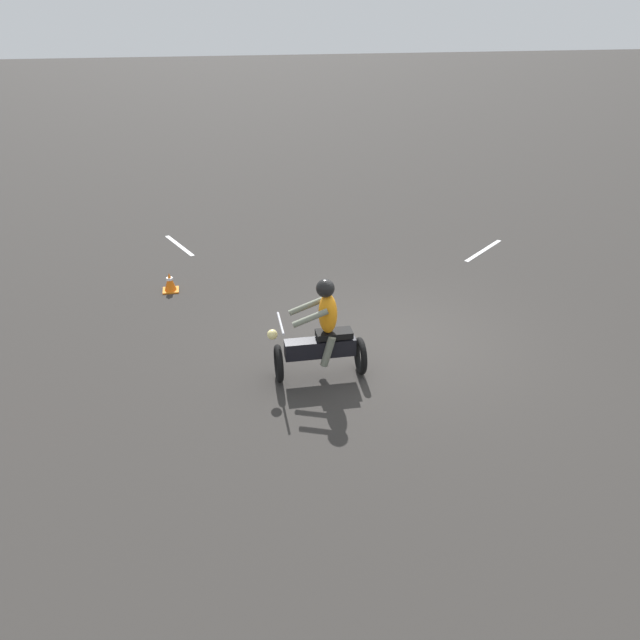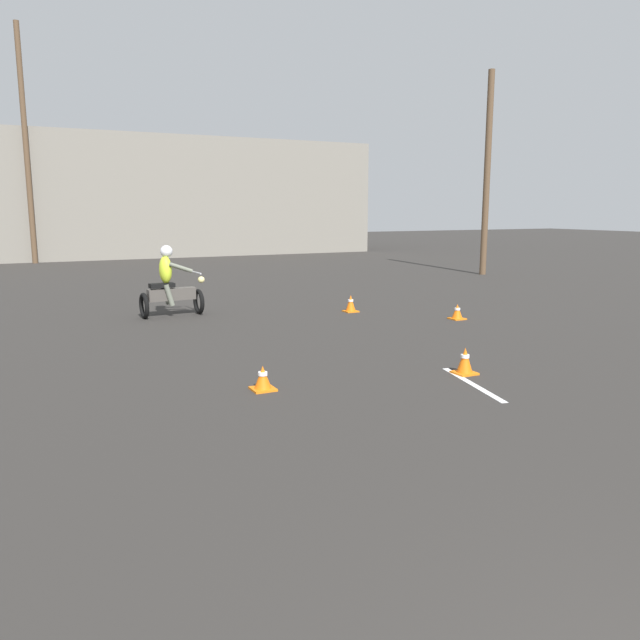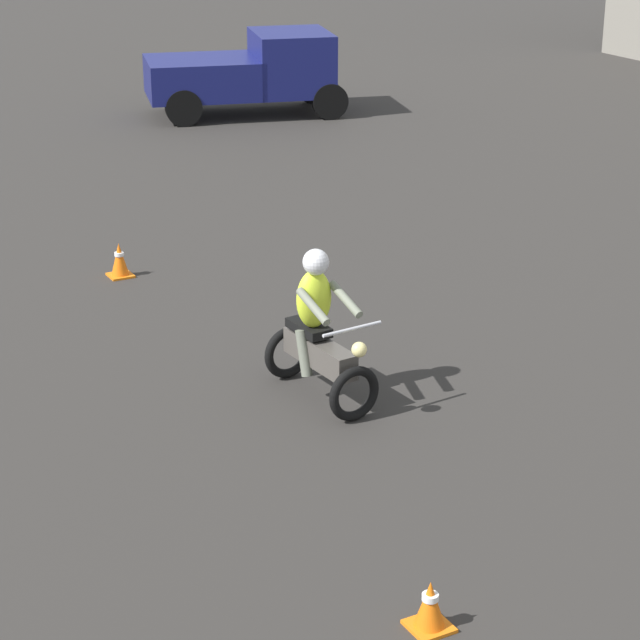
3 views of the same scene
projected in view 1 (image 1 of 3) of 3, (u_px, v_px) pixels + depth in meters
The scene contains 5 objects.
ground_plane at pixel (393, 339), 10.93m from camera, with size 120.00×120.00×0.00m, color #2D2B28.
motorcycle_rider_foreground at pixel (322, 336), 9.55m from camera, with size 1.52×0.70×1.66m.
traffic_cone_far_left at pixel (170, 282), 12.64m from camera, with size 0.32×0.32×0.40m.
lane_stripe_sw at pixel (484, 250), 14.75m from camera, with size 0.10×1.77×0.01m, color silver.
lane_stripe_se at pixel (179, 245), 15.04m from camera, with size 0.10×1.62×0.01m, color silver.
Camera 1 is at (3.06, 9.12, 5.34)m, focal length 35.00 mm.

